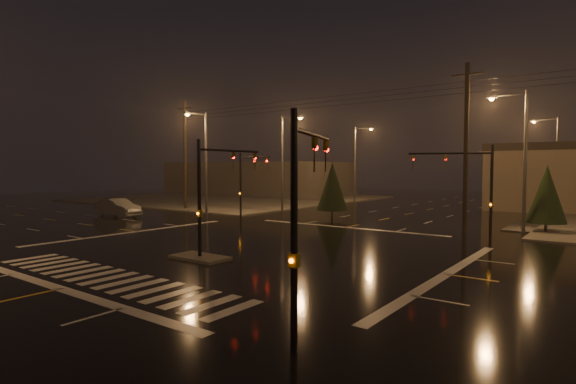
# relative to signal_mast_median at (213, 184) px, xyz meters

# --- Properties ---
(ground) EXTENTS (140.00, 140.00, 0.00)m
(ground) POSITION_rel_signal_mast_median_xyz_m (-0.00, 3.07, -3.75)
(ground) COLOR black
(ground) RESTS_ON ground
(sidewalk_nw) EXTENTS (36.00, 36.00, 0.12)m
(sidewalk_nw) POSITION_rel_signal_mast_median_xyz_m (-30.00, 33.07, -3.69)
(sidewalk_nw) COLOR #484640
(sidewalk_nw) RESTS_ON ground
(median_island) EXTENTS (3.00, 1.60, 0.15)m
(median_island) POSITION_rel_signal_mast_median_xyz_m (-0.00, -0.93, -3.68)
(median_island) COLOR #484640
(median_island) RESTS_ON ground
(crosswalk) EXTENTS (15.00, 2.60, 0.01)m
(crosswalk) POSITION_rel_signal_mast_median_xyz_m (-0.00, -5.93, -3.75)
(crosswalk) COLOR beige
(crosswalk) RESTS_ON ground
(stop_bar_near) EXTENTS (16.00, 0.50, 0.01)m
(stop_bar_near) POSITION_rel_signal_mast_median_xyz_m (-0.00, -7.93, -3.75)
(stop_bar_near) COLOR beige
(stop_bar_near) RESTS_ON ground
(stop_bar_far) EXTENTS (16.00, 0.50, 0.01)m
(stop_bar_far) POSITION_rel_signal_mast_median_xyz_m (-0.00, 14.07, -3.75)
(stop_bar_far) COLOR beige
(stop_bar_far) RESTS_ON ground
(commercial_block) EXTENTS (30.00, 18.00, 5.60)m
(commercial_block) POSITION_rel_signal_mast_median_xyz_m (-35.00, 45.07, -0.95)
(commercial_block) COLOR #403B38
(commercial_block) RESTS_ON ground
(signal_mast_median) EXTENTS (0.25, 4.59, 6.00)m
(signal_mast_median) POSITION_rel_signal_mast_median_xyz_m (0.00, 0.00, 0.00)
(signal_mast_median) COLOR black
(signal_mast_median) RESTS_ON ground
(signal_mast_ne) EXTENTS (4.84, 1.86, 6.00)m
(signal_mast_ne) POSITION_rel_signal_mast_median_xyz_m (9.50, 13.21, 0.04)
(signal_mast_ne) COLOR black
(signal_mast_ne) RESTS_ON ground
(signal_mast_nw) EXTENTS (4.84, 1.86, 6.00)m
(signal_mast_nw) POSITION_rel_signal_mast_median_xyz_m (-9.50, 13.21, 0.04)
(signal_mast_nw) COLOR black
(signal_mast_nw) RESTS_ON ground
(signal_mast_se) EXTENTS (1.55, 3.87, 6.00)m
(signal_mast_se) POSITION_rel_signal_mast_median_xyz_m (10.23, -6.68, -0.04)
(signal_mast_se) COLOR black
(signal_mast_se) RESTS_ON ground
(streetlight_1) EXTENTS (2.77, 0.32, 10.00)m
(streetlight_1) POSITION_rel_signal_mast_median_xyz_m (-11.18, 21.07, 2.05)
(streetlight_1) COLOR #38383A
(streetlight_1) RESTS_ON ground
(streetlight_2) EXTENTS (2.77, 0.32, 10.00)m
(streetlight_2) POSITION_rel_signal_mast_median_xyz_m (-11.18, 37.07, 2.05)
(streetlight_2) COLOR #38383A
(streetlight_2) RESTS_ON ground
(streetlight_3) EXTENTS (2.77, 0.32, 10.00)m
(streetlight_3) POSITION_rel_signal_mast_median_xyz_m (11.18, 19.07, 2.05)
(streetlight_3) COLOR #38383A
(streetlight_3) RESTS_ON ground
(streetlight_4) EXTENTS (2.77, 0.32, 10.00)m
(streetlight_4) POSITION_rel_signal_mast_median_xyz_m (11.18, 39.07, 2.05)
(streetlight_4) COLOR #38383A
(streetlight_4) RESTS_ON ground
(streetlight_5) EXTENTS (0.32, 2.77, 10.00)m
(streetlight_5) POSITION_rel_signal_mast_median_xyz_m (-16.00, 14.26, 2.05)
(streetlight_5) COLOR #38383A
(streetlight_5) RESTS_ON ground
(utility_pole_0) EXTENTS (2.20, 0.32, 12.00)m
(utility_pole_0) POSITION_rel_signal_mast_median_xyz_m (-22.00, 17.07, 2.38)
(utility_pole_0) COLOR black
(utility_pole_0) RESTS_ON ground
(utility_pole_1) EXTENTS (2.20, 0.32, 12.00)m
(utility_pole_1) POSITION_rel_signal_mast_median_xyz_m (8.00, 17.07, 2.38)
(utility_pole_1) COLOR black
(utility_pole_1) RESTS_ON ground
(conifer_0) EXTENTS (2.63, 2.63, 4.81)m
(conifer_0) POSITION_rel_signal_mast_median_xyz_m (12.79, 19.94, -1.00)
(conifer_0) COLOR black
(conifer_0) RESTS_ON ground
(conifer_3) EXTENTS (2.84, 2.84, 5.13)m
(conifer_3) POSITION_rel_signal_mast_median_xyz_m (-4.36, 19.30, -0.84)
(conifer_3) COLOR black
(conifer_3) RESTS_ON ground
(car_crossing) EXTENTS (5.16, 1.88, 1.69)m
(car_crossing) POSITION_rel_signal_mast_median_xyz_m (-21.25, 8.19, -2.91)
(car_crossing) COLOR #595D61
(car_crossing) RESTS_ON ground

